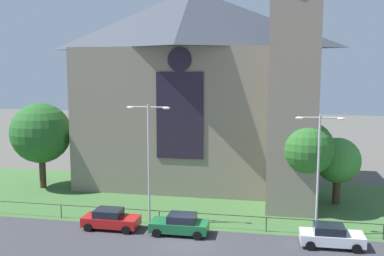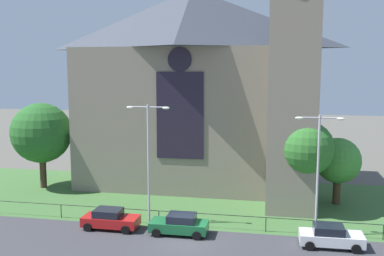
{
  "view_description": "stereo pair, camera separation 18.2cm",
  "coord_description": "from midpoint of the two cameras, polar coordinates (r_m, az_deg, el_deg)",
  "views": [
    {
      "loc": [
        6.13,
        -29.7,
        12.01
      ],
      "look_at": [
        -1.03,
        8.0,
        6.87
      ],
      "focal_mm": 41.79,
      "sensor_mm": 36.0,
      "label": 1
    },
    {
      "loc": [
        6.3,
        -29.66,
        12.01
      ],
      "look_at": [
        -1.03,
        8.0,
        6.87
      ],
      "focal_mm": 41.79,
      "sensor_mm": 36.0,
      "label": 2
    }
  ],
  "objects": [
    {
      "name": "streetlamp_far",
      "position": [
        32.86,
        15.69,
        -4.02
      ],
      "size": [
        3.37,
        0.26,
        8.79
      ],
      "color": "#B2B2B7",
      "rests_on": "ground"
    },
    {
      "name": "road_asphalt",
      "position": [
        30.8,
        -1.83,
        -15.32
      ],
      "size": [
        120.0,
        8.0,
        0.01
      ],
      "primitive_type": "cube",
      "color": "#38383D",
      "rests_on": "ground"
    },
    {
      "name": "church_building",
      "position": [
        45.94,
        0.7,
        5.46
      ],
      "size": [
        23.2,
        16.2,
        26.0
      ],
      "color": "gray",
      "rests_on": "ground"
    },
    {
      "name": "streetlamp_near",
      "position": [
        34.03,
        -5.71,
        -2.86
      ],
      "size": [
        3.37,
        0.26,
        9.33
      ],
      "color": "#B2B2B7",
      "rests_on": "ground"
    },
    {
      "name": "tree_right_near",
      "position": [
        37.72,
        14.29,
        -2.6
      ],
      "size": [
        4.46,
        4.46,
        7.76
      ],
      "color": "#423021",
      "rests_on": "ground"
    },
    {
      "name": "iron_railing",
      "position": [
        35.13,
        -4.36,
        -10.7
      ],
      "size": [
        32.74,
        0.07,
        1.13
      ],
      "color": "black",
      "rests_on": "ground"
    },
    {
      "name": "ground",
      "position": [
        41.92,
        1.78,
        -9.02
      ],
      "size": [
        160.0,
        160.0,
        0.0
      ],
      "primitive_type": "plane",
      "color": "#56544C"
    },
    {
      "name": "parked_car_white",
      "position": [
        32.45,
        17.16,
        -13.04
      ],
      "size": [
        4.24,
        2.1,
        1.51
      ],
      "rotation": [
        0.0,
        0.0,
        0.02
      ],
      "color": "silver",
      "rests_on": "ground"
    },
    {
      "name": "parked_car_red",
      "position": [
        34.85,
        -10.5,
        -11.36
      ],
      "size": [
        4.21,
        2.04,
        1.51
      ],
      "rotation": [
        0.0,
        0.0,
        -0.0
      ],
      "color": "#B21919",
      "rests_on": "ground"
    },
    {
      "name": "parked_car_green",
      "position": [
        33.24,
        -1.7,
        -12.19
      ],
      "size": [
        4.22,
        2.06,
        1.51
      ],
      "rotation": [
        0.0,
        0.0,
        3.15
      ],
      "color": "#196033",
      "rests_on": "ground"
    },
    {
      "name": "grass_verge",
      "position": [
        40.03,
        1.33,
        -9.83
      ],
      "size": [
        120.0,
        20.0,
        0.01
      ],
      "primitive_type": "cube",
      "color": "#3D6633",
      "rests_on": "ground"
    },
    {
      "name": "tree_left_far",
      "position": [
        47.13,
        -18.83,
        -0.62
      ],
      "size": [
        6.01,
        6.01,
        8.61
      ],
      "color": "#423021",
      "rests_on": "ground"
    },
    {
      "name": "tree_right_far",
      "position": [
        41.59,
        17.98,
        -4.01
      ],
      "size": [
        4.03,
        4.03,
        5.95
      ],
      "color": "#4C3823",
      "rests_on": "ground"
    }
  ]
}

